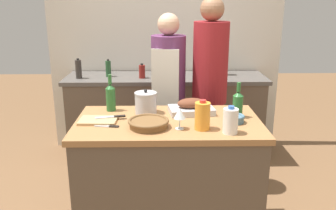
% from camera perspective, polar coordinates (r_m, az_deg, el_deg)
% --- Properties ---
extents(kitchen_island, '(1.27, 0.71, 0.92)m').
position_cam_1_polar(kitchen_island, '(2.63, 0.04, -12.06)').
color(kitchen_island, brown).
rests_on(kitchen_island, ground_plane).
extents(back_counter, '(2.13, 0.60, 0.93)m').
position_cam_1_polar(back_counter, '(3.95, -0.36, -1.88)').
color(back_counter, brown).
rests_on(back_counter, ground_plane).
extents(back_wall, '(2.63, 0.10, 2.55)m').
position_cam_1_polar(back_wall, '(4.12, -0.44, 10.46)').
color(back_wall, silver).
rests_on(back_wall, ground_plane).
extents(roasting_pan, '(0.34, 0.25, 0.11)m').
position_cam_1_polar(roasting_pan, '(2.59, 3.77, -0.40)').
color(roasting_pan, '#BCBCC1').
rests_on(roasting_pan, kitchen_island).
extents(wicker_basket, '(0.27, 0.27, 0.05)m').
position_cam_1_polar(wicker_basket, '(2.31, -3.15, -2.90)').
color(wicker_basket, brown).
rests_on(wicker_basket, kitchen_island).
extents(cutting_board, '(0.25, 0.18, 0.02)m').
position_cam_1_polar(cutting_board, '(2.46, -11.13, -2.45)').
color(cutting_board, tan).
rests_on(cutting_board, kitchen_island).
extents(stock_pot, '(0.16, 0.16, 0.18)m').
position_cam_1_polar(stock_pot, '(2.58, -3.59, 0.36)').
color(stock_pot, '#B7B7BC').
rests_on(stock_pot, kitchen_island).
extents(mixing_bowl, '(0.13, 0.13, 0.05)m').
position_cam_1_polar(mixing_bowl, '(2.44, 10.69, -2.10)').
color(mixing_bowl, slate).
rests_on(mixing_bowl, kitchen_island).
extents(juice_jug, '(0.10, 0.10, 0.19)m').
position_cam_1_polar(juice_jug, '(2.26, 5.54, -1.74)').
color(juice_jug, orange).
rests_on(juice_jug, kitchen_island).
extents(milk_jug, '(0.09, 0.09, 0.18)m').
position_cam_1_polar(milk_jug, '(2.23, 9.99, -2.51)').
color(milk_jug, white).
rests_on(milk_jug, kitchen_island).
extents(wine_bottle_green, '(0.07, 0.07, 0.27)m').
position_cam_1_polar(wine_bottle_green, '(2.66, -9.19, 1.34)').
color(wine_bottle_green, '#28662D').
rests_on(wine_bottle_green, kitchen_island).
extents(wine_bottle_dark, '(0.07, 0.07, 0.25)m').
position_cam_1_polar(wine_bottle_dark, '(2.53, 11.12, 0.21)').
color(wine_bottle_dark, '#28662D').
rests_on(wine_bottle_dark, kitchen_island).
extents(wine_glass_left, '(0.08, 0.08, 0.14)m').
position_cam_1_polar(wine_glass_left, '(2.26, 1.90, -1.43)').
color(wine_glass_left, silver).
rests_on(wine_glass_left, kitchen_island).
extents(knife_chef, '(0.21, 0.08, 0.01)m').
position_cam_1_polar(knife_chef, '(2.48, -9.07, -1.89)').
color(knife_chef, '#B7B7BC').
rests_on(knife_chef, cutting_board).
extents(knife_paring, '(0.17, 0.06, 0.01)m').
position_cam_1_polar(knife_paring, '(2.36, -9.68, -3.37)').
color(knife_paring, '#B7B7BC').
rests_on(knife_paring, kitchen_island).
extents(stand_mixer, '(0.18, 0.14, 0.36)m').
position_cam_1_polar(stand_mixer, '(3.90, 7.83, 6.96)').
color(stand_mixer, silver).
rests_on(stand_mixer, back_counter).
extents(condiment_bottle_tall, '(0.06, 0.06, 0.21)m').
position_cam_1_polar(condiment_bottle_tall, '(3.81, -14.16, 5.61)').
color(condiment_bottle_tall, '#332D28').
rests_on(condiment_bottle_tall, back_counter).
extents(condiment_bottle_short, '(0.06, 0.06, 0.19)m').
position_cam_1_polar(condiment_bottle_short, '(3.84, -9.55, 5.78)').
color(condiment_bottle_short, '#234C28').
rests_on(condiment_bottle_short, back_counter).
extents(condiment_bottle_extra, '(0.06, 0.06, 0.15)m').
position_cam_1_polar(condiment_bottle_extra, '(3.72, -4.19, 5.38)').
color(condiment_bottle_extra, maroon).
rests_on(condiment_bottle_extra, back_counter).
extents(person_cook_aproned, '(0.30, 0.32, 1.61)m').
position_cam_1_polar(person_cook_aproned, '(3.18, 0.06, 1.66)').
color(person_cook_aproned, beige).
rests_on(person_cook_aproned, ground_plane).
extents(person_cook_guest, '(0.31, 0.31, 1.75)m').
position_cam_1_polar(person_cook_guest, '(3.16, 6.68, 2.97)').
color(person_cook_guest, beige).
rests_on(person_cook_guest, ground_plane).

